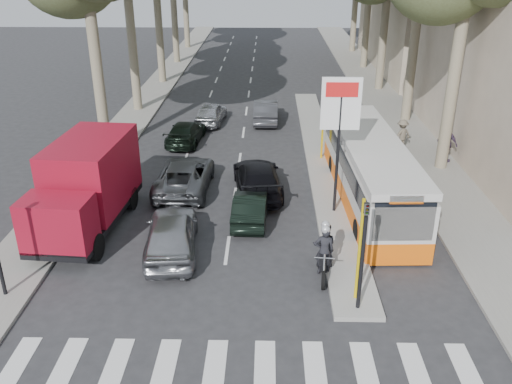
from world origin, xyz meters
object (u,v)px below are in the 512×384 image
red_truck (87,185)px  silver_hatchback (171,233)px  dark_hatchback (251,206)px  city_bus (370,170)px  motorcycle (324,249)px

red_truck → silver_hatchback: bearing=-24.2°
dark_hatchback → city_bus: size_ratio=0.34×
red_truck → motorcycle: size_ratio=2.93×
silver_hatchback → red_truck: (-3.44, 1.88, 1.01)m
red_truck → motorcycle: red_truck is taller
motorcycle → red_truck: bearing=166.4°
motorcycle → city_bus: bearing=72.3°
red_truck → city_bus: 11.37m
dark_hatchback → silver_hatchback: bearing=46.0°
silver_hatchback → red_truck: bearing=-34.6°
dark_hatchback → motorcycle: motorcycle is taller
dark_hatchback → red_truck: (-6.16, -0.70, 1.17)m
silver_hatchback → dark_hatchback: 3.75m
dark_hatchback → motorcycle: (2.55, -3.72, 0.25)m
silver_hatchback → red_truck: size_ratio=0.69×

